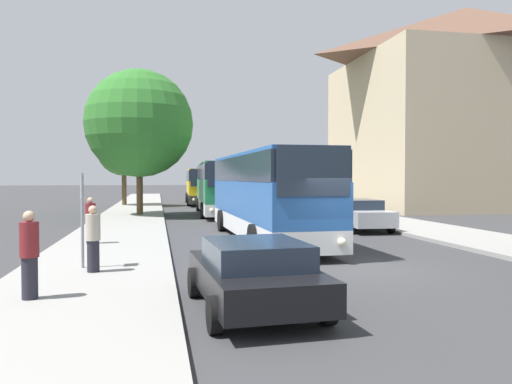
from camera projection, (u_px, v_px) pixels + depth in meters
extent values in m
plane|color=#38383A|center=(352.00, 267.00, 14.04)|extent=(300.00, 300.00, 0.00)
cube|color=gray|center=(93.00, 273.00, 12.68)|extent=(4.00, 120.00, 0.15)
cube|color=#C6B28E|center=(465.00, 135.00, 41.39)|extent=(18.62, 14.86, 12.08)
pyramid|color=brown|center=(466.00, 35.00, 41.15)|extent=(18.62, 14.86, 4.46)
cube|color=silver|center=(265.00, 224.00, 20.03)|extent=(2.66, 12.04, 0.70)
cube|color=#285BA8|center=(265.00, 198.00, 20.00)|extent=(2.66, 12.04, 1.40)
cube|color=#232D3D|center=(265.00, 169.00, 19.97)|extent=(2.68, 11.80, 0.95)
cube|color=#285BA8|center=(265.00, 156.00, 19.95)|extent=(2.61, 11.80, 0.12)
cube|color=#232D3D|center=(314.00, 171.00, 14.09)|extent=(2.18, 0.10, 1.45)
sphere|color=#F4EAC1|center=(285.00, 244.00, 13.95)|extent=(0.24, 0.24, 0.24)
sphere|color=#F4EAC1|center=(342.00, 242.00, 14.31)|extent=(0.24, 0.24, 0.24)
cylinder|color=black|center=(254.00, 239.00, 16.26)|extent=(0.32, 1.01, 1.00)
cylinder|color=black|center=(324.00, 237.00, 16.78)|extent=(0.32, 1.01, 1.00)
cylinder|color=black|center=(222.00, 220.00, 23.29)|extent=(0.32, 1.01, 1.00)
cylinder|color=black|center=(272.00, 220.00, 23.81)|extent=(0.32, 1.01, 1.00)
cube|color=silver|center=(219.00, 205.00, 33.78)|extent=(2.92, 11.53, 0.70)
cube|color=#23844C|center=(219.00, 190.00, 33.75)|extent=(2.92, 11.53, 1.41)
cube|color=#232D3D|center=(219.00, 172.00, 33.71)|extent=(2.94, 11.30, 0.95)
cube|color=#23844C|center=(219.00, 164.00, 33.70)|extent=(2.87, 11.30, 0.12)
cube|color=#232D3D|center=(227.00, 174.00, 28.04)|extent=(2.23, 0.15, 1.45)
sphere|color=#F4EAC1|center=(212.00, 210.00, 27.95)|extent=(0.24, 0.24, 0.24)
sphere|color=#F4EAC1|center=(242.00, 210.00, 28.22)|extent=(0.24, 0.24, 0.24)
cylinder|color=black|center=(203.00, 211.00, 30.20)|extent=(0.34, 1.01, 1.00)
cylinder|color=black|center=(244.00, 210.00, 30.59)|extent=(0.34, 1.01, 1.00)
cylinder|color=black|center=(198.00, 204.00, 36.98)|extent=(0.34, 1.01, 1.00)
cylinder|color=black|center=(232.00, 204.00, 37.37)|extent=(0.34, 1.01, 1.00)
cube|color=#2D2D2D|center=(201.00, 197.00, 46.61)|extent=(2.92, 10.67, 0.70)
cube|color=yellow|center=(201.00, 187.00, 46.58)|extent=(2.92, 10.67, 1.20)
cube|color=#232D3D|center=(201.00, 176.00, 46.55)|extent=(2.94, 10.46, 0.95)
cube|color=yellow|center=(201.00, 170.00, 46.53)|extent=(2.86, 10.46, 0.12)
cube|color=#232D3D|center=(204.00, 178.00, 41.30)|extent=(2.27, 0.15, 1.45)
sphere|color=#F4EAC1|center=(194.00, 200.00, 41.20)|extent=(0.24, 0.24, 0.24)
sphere|color=#F4EAC1|center=(215.00, 200.00, 41.48)|extent=(0.24, 0.24, 0.24)
cylinder|color=black|center=(189.00, 200.00, 43.28)|extent=(0.34, 1.01, 1.00)
cylinder|color=black|center=(217.00, 200.00, 43.68)|extent=(0.34, 1.01, 1.00)
cylinder|color=black|center=(187.00, 198.00, 49.55)|extent=(0.34, 1.01, 1.00)
cylinder|color=black|center=(212.00, 197.00, 49.95)|extent=(0.34, 1.01, 1.00)
cube|color=black|center=(254.00, 279.00, 9.49)|extent=(2.18, 4.23, 0.56)
cube|color=#232D3D|center=(256.00, 253.00, 9.31)|extent=(1.83, 2.24, 0.46)
cylinder|color=black|center=(194.00, 282.00, 10.49)|extent=(0.24, 0.63, 0.62)
cylinder|color=black|center=(282.00, 278.00, 10.98)|extent=(0.24, 0.63, 0.62)
cylinder|color=black|center=(215.00, 315.00, 8.02)|extent=(0.24, 0.63, 0.62)
cylinder|color=black|center=(327.00, 307.00, 8.50)|extent=(0.24, 0.63, 0.62)
cube|color=#B7B7BC|center=(360.00, 216.00, 23.66)|extent=(2.06, 4.67, 0.70)
cube|color=#232D3D|center=(359.00, 204.00, 23.83)|extent=(1.74, 2.46, 0.46)
cylinder|color=black|center=(391.00, 226.00, 22.41)|extent=(0.23, 0.63, 0.62)
cylinder|color=black|center=(351.00, 227.00, 22.13)|extent=(0.23, 0.63, 0.62)
cylinder|color=black|center=(367.00, 221.00, 25.22)|extent=(0.23, 0.63, 0.62)
cylinder|color=black|center=(332.00, 221.00, 24.94)|extent=(0.23, 0.63, 0.62)
cube|color=slate|center=(277.00, 202.00, 39.20)|extent=(1.76, 4.05, 0.58)
cube|color=#232D3D|center=(276.00, 195.00, 39.34)|extent=(1.54, 2.11, 0.51)
cylinder|color=black|center=(291.00, 206.00, 38.14)|extent=(0.20, 0.62, 0.62)
cylinder|color=black|center=(269.00, 206.00, 37.81)|extent=(0.20, 0.62, 0.62)
cylinder|color=black|center=(283.00, 204.00, 40.60)|extent=(0.20, 0.62, 0.62)
cylinder|color=black|center=(263.00, 205.00, 40.27)|extent=(0.20, 0.62, 0.62)
cylinder|color=gray|center=(82.00, 220.00, 13.01)|extent=(0.08, 0.08, 2.49)
cube|color=silver|center=(82.00, 186.00, 12.98)|extent=(0.03, 0.45, 0.60)
cylinder|color=#23232D|center=(93.00, 256.00, 12.48)|extent=(0.30, 0.30, 0.79)
cylinder|color=#B2A899|center=(93.00, 227.00, 12.46)|extent=(0.36, 0.36, 0.66)
sphere|color=tan|center=(93.00, 210.00, 12.44)|extent=(0.21, 0.21, 0.21)
cylinder|color=#23232D|center=(30.00, 278.00, 9.71)|extent=(0.30, 0.30, 0.82)
cylinder|color=maroon|center=(29.00, 240.00, 9.68)|extent=(0.36, 0.36, 0.68)
sphere|color=tan|center=(29.00, 216.00, 9.67)|extent=(0.22, 0.22, 0.22)
cylinder|color=#23232D|center=(91.00, 233.00, 17.84)|extent=(0.30, 0.30, 0.79)
cylinder|color=maroon|center=(90.00, 212.00, 17.82)|extent=(0.36, 0.36, 0.66)
sphere|color=tan|center=(90.00, 200.00, 17.80)|extent=(0.21, 0.21, 0.21)
cylinder|color=brown|center=(124.00, 187.00, 42.68)|extent=(0.40, 0.40, 3.08)
sphere|color=#428938|center=(124.00, 149.00, 42.58)|extent=(4.59, 4.59, 4.59)
cylinder|color=#513D23|center=(140.00, 189.00, 31.65)|extent=(0.40, 0.40, 3.22)
sphere|color=#2D7028|center=(139.00, 124.00, 31.52)|extent=(6.80, 6.80, 6.80)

